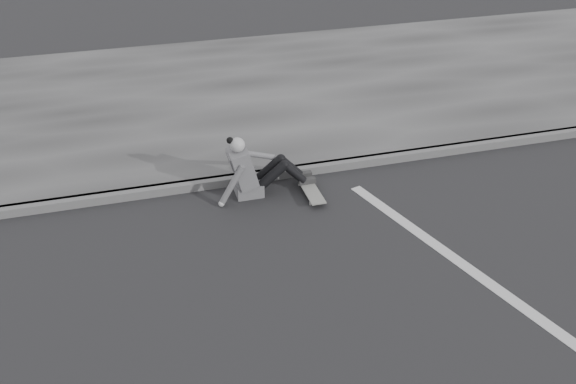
# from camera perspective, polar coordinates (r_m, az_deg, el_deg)

# --- Properties ---
(ground) EXTENTS (80.00, 80.00, 0.00)m
(ground) POSITION_cam_1_polar(r_m,az_deg,el_deg) (6.98, 0.75, -9.44)
(ground) COLOR black
(ground) RESTS_ON ground
(curb) EXTENTS (24.00, 0.16, 0.12)m
(curb) POSITION_cam_1_polar(r_m,az_deg,el_deg) (9.00, -3.92, 1.23)
(curb) COLOR #4D4D4D
(curb) RESTS_ON ground
(sidewalk) EXTENTS (24.00, 6.00, 0.12)m
(sidewalk) POSITION_cam_1_polar(r_m,az_deg,el_deg) (11.67, -7.16, 8.37)
(sidewalk) COLOR #373737
(sidewalk) RESTS_ON ground
(skateboard) EXTENTS (0.20, 0.78, 0.09)m
(skateboard) POSITION_cam_1_polar(r_m,az_deg,el_deg) (8.69, 2.00, 0.19)
(skateboard) COLOR #969591
(skateboard) RESTS_ON ground
(seated_woman) EXTENTS (1.38, 0.46, 0.88)m
(seated_woman) POSITION_cam_1_polar(r_m,az_deg,el_deg) (8.58, -3.14, 1.97)
(seated_woman) COLOR #515154
(seated_woman) RESTS_ON ground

